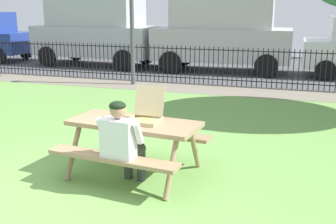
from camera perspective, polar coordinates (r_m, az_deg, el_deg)
The scene contains 10 objects.
ground at distance 7.12m, azimuth -5.67°, elevation -4.82°, with size 28.00×11.75×0.02m, color #6EA04C.
cobblestone_walkway at distance 11.89m, azimuth 4.10°, elevation 3.15°, with size 28.00×1.40×0.01m, color gray.
street_asphalt at distance 16.19m, azimuth 7.79°, elevation 6.11°, with size 28.00×7.50×0.01m, color #515154.
picnic_table_foreground at distance 5.85m, azimuth -4.59°, elevation -2.89°, with size 1.95×1.67×0.79m.
pizza_box_open at distance 5.77m, azimuth -3.03°, elevation -0.42°, with size 0.43×0.51×0.46m.
adult_at_table at distance 5.37m, azimuth -6.25°, elevation -3.87°, with size 0.63×0.62×1.19m.
iron_fence_streetside at distance 12.46m, azimuth 4.90°, elevation 6.35°, with size 22.92×0.03×1.12m.
lamp_post_walkway at distance 12.33m, azimuth -4.98°, elevation 14.78°, with size 0.28×0.28×3.91m.
parked_car_left at distance 16.46m, azimuth -9.70°, elevation 10.77°, with size 4.80×2.28×2.46m.
parked_car_center at distance 14.91m, azimuth 7.35°, elevation 10.48°, with size 4.76×2.20×2.46m.
Camera 1 is at (2.67, -4.29, 2.35)m, focal length 44.90 mm.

